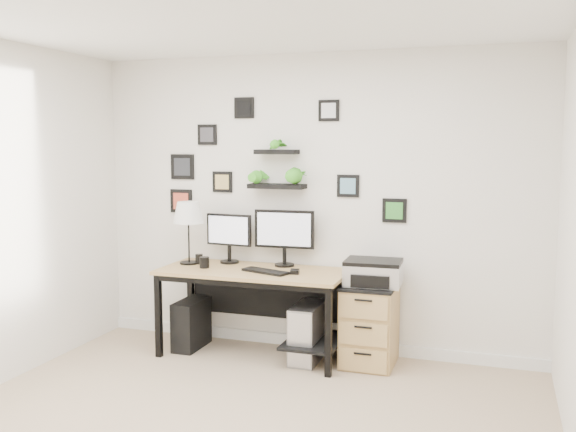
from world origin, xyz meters
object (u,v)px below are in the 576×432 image
at_px(table_lamp, 188,214).
at_px(desk, 258,283).
at_px(file_cabinet, 369,324).
at_px(pc_tower_grey, 308,333).
at_px(monitor_left, 229,235).
at_px(mug, 204,262).
at_px(monitor_right, 284,233).
at_px(pc_tower_black, 191,324).
at_px(printer, 373,272).

bearing_deg(table_lamp, desk, -3.29).
relative_size(table_lamp, file_cabinet, 0.83).
bearing_deg(file_cabinet, pc_tower_grey, -171.02).
bearing_deg(table_lamp, monitor_left, 24.05).
bearing_deg(monitor_left, mug, -112.49).
height_order(table_lamp, pc_tower_grey, table_lamp).
bearing_deg(pc_tower_grey, desk, 177.15).
height_order(monitor_left, pc_tower_grey, monitor_left).
bearing_deg(monitor_right, file_cabinet, -10.18).
xyz_separation_m(pc_tower_black, file_cabinet, (1.60, 0.08, 0.12)).
distance_m(table_lamp, file_cabinet, 1.85).
relative_size(desk, monitor_left, 3.61).
relative_size(desk, pc_tower_grey, 3.28).
distance_m(table_lamp, mug, 0.47).
height_order(desk, pc_tower_black, desk).
bearing_deg(pc_tower_grey, monitor_left, 165.52).
distance_m(pc_tower_black, file_cabinet, 1.60).
xyz_separation_m(desk, monitor_left, (-0.35, 0.18, 0.38)).
bearing_deg(pc_tower_black, pc_tower_grey, 0.32).
bearing_deg(pc_tower_grey, monitor_right, 141.71).
height_order(pc_tower_black, file_cabinet, file_cabinet).
xyz_separation_m(table_lamp, pc_tower_grey, (1.13, -0.06, -0.96)).
bearing_deg(desk, monitor_left, 152.30).
bearing_deg(mug, desk, 10.91).
bearing_deg(table_lamp, pc_tower_black, -55.52).
bearing_deg(file_cabinet, desk, -176.53).
xyz_separation_m(file_cabinet, printer, (0.02, 0.00, 0.44)).
bearing_deg(printer, monitor_left, 174.64).
bearing_deg(monitor_left, monitor_right, 1.74).
height_order(desk, file_cabinet, desk).
bearing_deg(pc_tower_grey, file_cabinet, 8.98).
xyz_separation_m(mug, file_cabinet, (1.43, 0.15, -0.46)).
distance_m(monitor_left, mug, 0.36).
xyz_separation_m(monitor_left, printer, (1.34, -0.13, -0.24)).
xyz_separation_m(monitor_left, pc_tower_black, (-0.28, -0.21, -0.79)).
relative_size(mug, pc_tower_grey, 0.19).
distance_m(desk, mug, 0.50).
relative_size(monitor_right, mug, 5.63).
bearing_deg(desk, monitor_right, 50.04).
bearing_deg(table_lamp, pc_tower_grey, -3.11).
distance_m(desk, pc_tower_black, 0.76).
bearing_deg(printer, pc_tower_black, -177.07).
distance_m(monitor_right, file_cabinet, 1.07).
relative_size(monitor_right, file_cabinet, 0.80).
xyz_separation_m(table_lamp, mug, (0.21, -0.13, -0.40)).
distance_m(monitor_right, table_lamp, 0.88).
height_order(monitor_right, printer, monitor_right).
height_order(monitor_right, file_cabinet, monitor_right).
bearing_deg(monitor_left, file_cabinet, -5.51).
height_order(pc_tower_grey, file_cabinet, file_cabinet).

